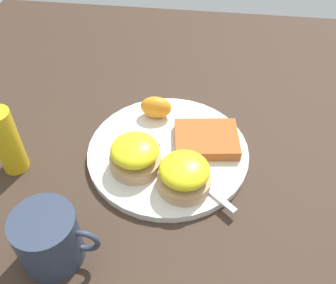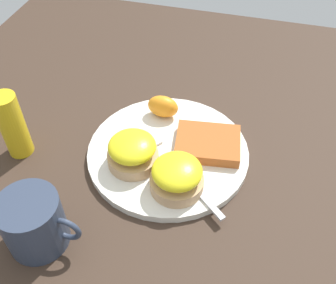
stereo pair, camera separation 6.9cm
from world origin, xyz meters
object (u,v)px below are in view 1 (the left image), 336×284
(cup, at_px, (49,239))
(fork, at_px, (176,163))
(sandwich_benedict_left, at_px, (135,155))
(sandwich_benedict_right, at_px, (184,175))
(hashbrown_patty, at_px, (206,139))
(condiment_bottle, at_px, (7,141))
(orange_wedge, at_px, (156,107))

(cup, bearing_deg, fork, 49.56)
(sandwich_benedict_left, relative_size, sandwich_benedict_right, 1.00)
(fork, bearing_deg, hashbrown_patty, 49.69)
(hashbrown_patty, bearing_deg, sandwich_benedict_right, -106.99)
(condiment_bottle, bearing_deg, orange_wedge, 32.80)
(orange_wedge, xyz_separation_m, fork, (0.05, -0.12, -0.02))
(hashbrown_patty, distance_m, orange_wedge, 0.12)
(sandwich_benedict_left, xyz_separation_m, sandwich_benedict_right, (0.09, -0.03, 0.00))
(sandwich_benedict_right, distance_m, hashbrown_patty, 0.11)
(cup, bearing_deg, sandwich_benedict_left, 62.69)
(orange_wedge, distance_m, fork, 0.13)
(hashbrown_patty, xyz_separation_m, fork, (-0.05, -0.06, -0.01))
(sandwich_benedict_right, relative_size, hashbrown_patty, 0.78)
(sandwich_benedict_left, relative_size, hashbrown_patty, 0.78)
(orange_wedge, xyz_separation_m, condiment_bottle, (-0.23, -0.15, 0.03))
(sandwich_benedict_right, bearing_deg, orange_wedge, 113.02)
(hashbrown_patty, height_order, fork, hashbrown_patty)
(sandwich_benedict_right, relative_size, cup, 0.74)
(fork, height_order, cup, cup)
(sandwich_benedict_left, height_order, sandwich_benedict_right, same)
(sandwich_benedict_right, bearing_deg, sandwich_benedict_left, 159.41)
(sandwich_benedict_left, bearing_deg, orange_wedge, 82.98)
(cup, bearing_deg, condiment_bottle, 128.00)
(orange_wedge, height_order, cup, cup)
(sandwich_benedict_left, bearing_deg, cup, -117.31)
(sandwich_benedict_right, distance_m, cup, 0.22)
(sandwich_benedict_right, xyz_separation_m, cup, (-0.18, -0.14, 0.00))
(sandwich_benedict_right, relative_size, orange_wedge, 1.48)
(cup, distance_m, condiment_bottle, 0.20)
(cup, xyz_separation_m, condiment_bottle, (-0.12, 0.16, 0.02))
(orange_wedge, relative_size, condiment_bottle, 0.47)
(sandwich_benedict_right, bearing_deg, cup, -141.28)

